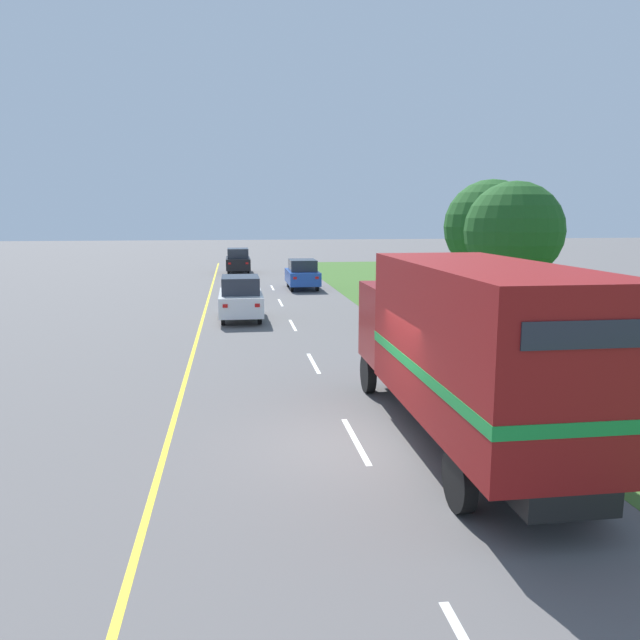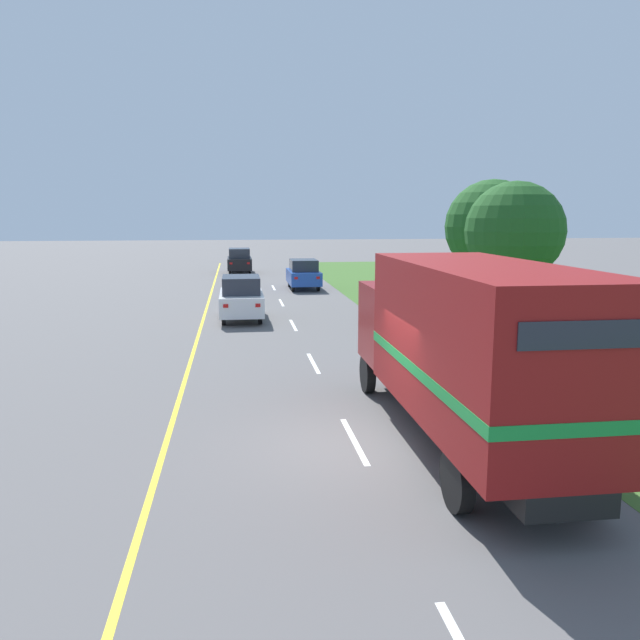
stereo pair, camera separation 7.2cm
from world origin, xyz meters
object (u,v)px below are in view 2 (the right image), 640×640
object	(u,v)px
highway_sign	(516,305)
roadside_tree_mid	(492,227)
lead_car_white	(241,298)
delineator_post	(488,365)
lead_car_black_ahead	(239,261)
lead_car_blue_ahead	(303,274)
roadside_tree_near	(514,232)
horse_trailer_truck	(465,345)

from	to	relation	value
highway_sign	roadside_tree_mid	bearing A→B (deg)	71.28
lead_car_white	highway_sign	size ratio (longest dim) A/B	1.55
lead_car_white	highway_sign	xyz separation A→B (m)	(8.43, -8.24, 0.69)
lead_car_white	delineator_post	xyz separation A→B (m)	(6.35, -11.20, -0.44)
lead_car_black_ahead	highway_sign	xyz separation A→B (m)	(8.35, -29.86, 0.68)
lead_car_blue_ahead	roadside_tree_near	xyz separation A→B (m)	(6.65, -14.18, 2.88)
lead_car_blue_ahead	roadside_tree_mid	distance (m)	12.12
lead_car_black_ahead	lead_car_white	bearing A→B (deg)	-90.21
lead_car_blue_ahead	delineator_post	size ratio (longest dim) A/B	4.15
delineator_post	highway_sign	bearing A→B (deg)	54.84
roadside_tree_mid	roadside_tree_near	bearing A→B (deg)	-104.79
highway_sign	delineator_post	xyz separation A→B (m)	(-2.08, -2.96, -1.13)
lead_car_blue_ahead	roadside_tree_near	bearing A→B (deg)	-64.87
lead_car_blue_ahead	roadside_tree_mid	size ratio (longest dim) A/B	0.65
lead_car_white	delineator_post	distance (m)	12.88
roadside_tree_near	lead_car_white	bearing A→B (deg)	161.56
lead_car_blue_ahead	roadside_tree_near	world-z (taller)	roadside_tree_near
highway_sign	roadside_tree_mid	world-z (taller)	roadside_tree_mid
lead_car_blue_ahead	lead_car_black_ahead	size ratio (longest dim) A/B	0.93
horse_trailer_truck	lead_car_blue_ahead	bearing A→B (deg)	90.56
horse_trailer_truck	roadside_tree_near	xyz separation A→B (m)	(6.40, 11.94, 1.78)
horse_trailer_truck	lead_car_blue_ahead	distance (m)	26.14
roadside_tree_near	roadside_tree_mid	world-z (taller)	roadside_tree_mid
lead_car_black_ahead	roadside_tree_mid	xyz separation A→B (m)	(11.90, -19.39, 2.89)
horse_trailer_truck	roadside_tree_mid	size ratio (longest dim) A/B	1.42
horse_trailer_truck	lead_car_black_ahead	distance (m)	37.28
roadside_tree_mid	lead_car_blue_ahead	bearing A→B (deg)	133.95
lead_car_blue_ahead	delineator_post	distance (m)	22.03
horse_trailer_truck	roadside_tree_mid	world-z (taller)	roadside_tree_mid
roadside_tree_near	highway_sign	bearing A→B (deg)	-113.22
lead_car_white	delineator_post	bearing A→B (deg)	-60.45
horse_trailer_truck	roadside_tree_mid	xyz separation A→B (m)	(7.90, 17.65, 1.84)
horse_trailer_truck	roadside_tree_near	size ratio (longest dim) A/B	1.52
lead_car_black_ahead	roadside_tree_near	world-z (taller)	roadside_tree_near
roadside_tree_mid	highway_sign	bearing A→B (deg)	-108.72
lead_car_white	lead_car_blue_ahead	size ratio (longest dim) A/B	1.03
horse_trailer_truck	lead_car_white	size ratio (longest dim) A/B	2.14
horse_trailer_truck	roadside_tree_near	distance (m)	13.66
lead_car_white	highway_sign	world-z (taller)	highway_sign
lead_car_white	roadside_tree_mid	size ratio (longest dim) A/B	0.66
roadside_tree_near	horse_trailer_truck	bearing A→B (deg)	-118.18
horse_trailer_truck	lead_car_white	bearing A→B (deg)	104.78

